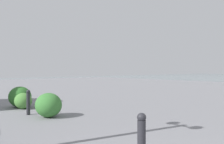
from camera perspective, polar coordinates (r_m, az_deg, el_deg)
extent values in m
sphere|color=#232328|center=(3.46, 7.03, -10.64)|extent=(0.13, 0.13, 0.13)
cylinder|color=#232328|center=(8.49, -19.25, -7.15)|extent=(0.12, 0.12, 0.73)
sphere|color=#232328|center=(8.45, -19.26, -4.43)|extent=(0.13, 0.13, 0.13)
ellipsoid|color=#2D6628|center=(10.32, -21.00, -5.51)|extent=(0.96, 0.87, 0.82)
ellipsoid|color=#387533|center=(7.89, -14.82, -7.59)|extent=(0.90, 0.81, 0.76)
ellipsoid|color=#477F38|center=(9.82, -20.33, -6.43)|extent=(0.72, 0.65, 0.61)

